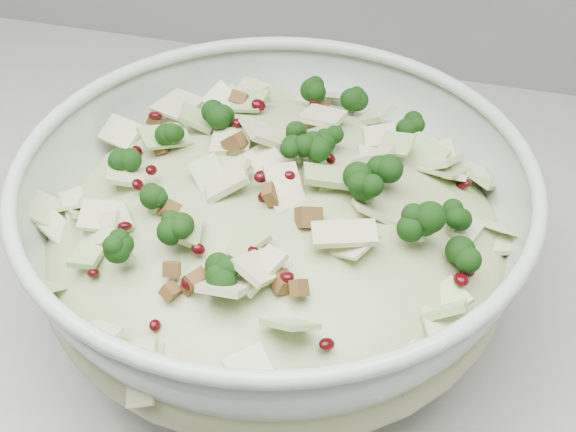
# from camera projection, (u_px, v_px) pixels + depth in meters

# --- Properties ---
(mixing_bowl) EXTENTS (0.37, 0.37, 0.14)m
(mixing_bowl) POSITION_uv_depth(u_px,v_px,m) (276.00, 241.00, 0.56)
(mixing_bowl) COLOR #B4C6B7
(mixing_bowl) RESTS_ON counter
(salad) EXTENTS (0.39, 0.39, 0.14)m
(salad) POSITION_uv_depth(u_px,v_px,m) (276.00, 216.00, 0.54)
(salad) COLOR #9FAD76
(salad) RESTS_ON mixing_bowl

